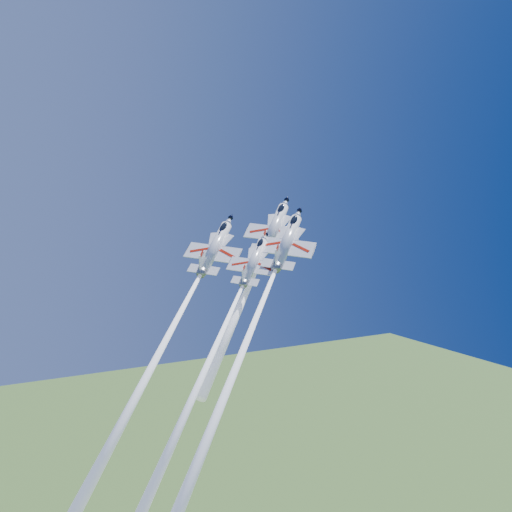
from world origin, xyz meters
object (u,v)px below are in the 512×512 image
jet_left (168,336)px  jet_right (242,353)px  jet_lead (254,275)px  jet_slot (215,348)px

jet_left → jet_right: 14.35m
jet_lead → jet_left: jet_lead is taller
jet_left → jet_right: jet_right is taller
jet_lead → jet_right: (-9.20, -13.59, -9.73)m
jet_lead → jet_right: 19.08m
jet_lead → jet_left: (-16.46, -1.24, -8.83)m
jet_left → jet_slot: size_ratio=1.15×
jet_slot → jet_right: bearing=-1.3°
jet_slot → jet_left: bearing=161.5°
jet_left → jet_right: size_ratio=0.90×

